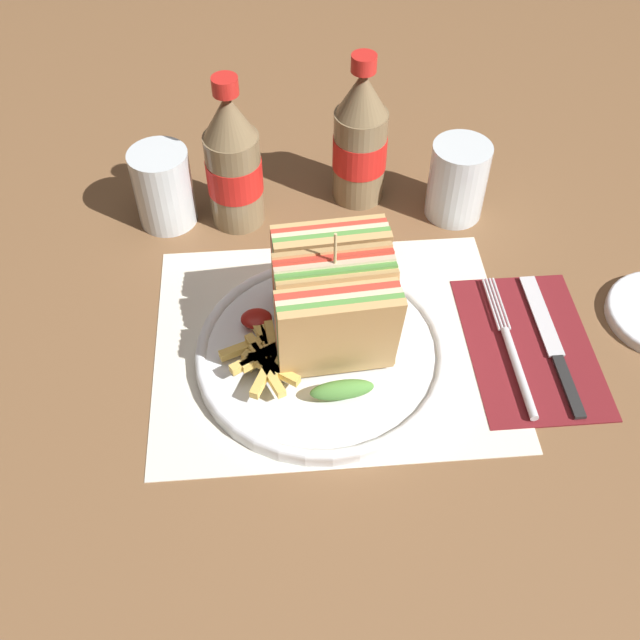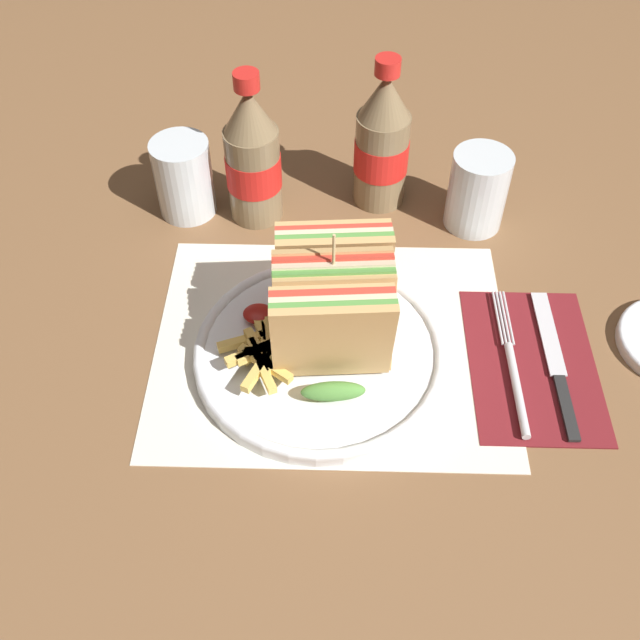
{
  "view_description": "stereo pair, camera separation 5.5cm",
  "coord_description": "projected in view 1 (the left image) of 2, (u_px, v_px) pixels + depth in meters",
  "views": [
    {
      "loc": [
        -0.02,
        -0.48,
        0.63
      ],
      "look_at": [
        0.03,
        0.04,
        0.04
      ],
      "focal_mm": 42.0,
      "sensor_mm": 36.0,
      "label": 1
    },
    {
      "loc": [
        0.04,
        -0.48,
        0.63
      ],
      "look_at": [
        0.03,
        0.04,
        0.04
      ],
      "focal_mm": 42.0,
      "sensor_mm": 36.0,
      "label": 2
    }
  ],
  "objects": [
    {
      "name": "ground_plane",
      "position": [
        299.0,
        373.0,
        0.79
      ],
      "size": [
        4.0,
        4.0,
        0.0
      ],
      "primitive_type": "plane",
      "color": "brown"
    },
    {
      "name": "placemat",
      "position": [
        332.0,
        343.0,
        0.82
      ],
      "size": [
        0.38,
        0.31,
        0.0
      ],
      "color": "silver",
      "rests_on": "ground_plane"
    },
    {
      "name": "plate_main",
      "position": [
        321.0,
        352.0,
        0.8
      ],
      "size": [
        0.27,
        0.27,
        0.02
      ],
      "color": "white",
      "rests_on": "ground_plane"
    },
    {
      "name": "club_sandwich",
      "position": [
        334.0,
        304.0,
        0.75
      ],
      "size": [
        0.12,
        0.17,
        0.16
      ],
      "color": "tan",
      "rests_on": "plate_main"
    },
    {
      "name": "fries_pile",
      "position": [
        268.0,
        355.0,
        0.77
      ],
      "size": [
        0.12,
        0.11,
        0.02
      ],
      "color": "#E0B756",
      "rests_on": "plate_main"
    },
    {
      "name": "ketchup_blob",
      "position": [
        256.0,
        319.0,
        0.81
      ],
      "size": [
        0.03,
        0.03,
        0.01
      ],
      "color": "maroon",
      "rests_on": "plate_main"
    },
    {
      "name": "napkin",
      "position": [
        530.0,
        346.0,
        0.81
      ],
      "size": [
        0.13,
        0.21,
        0.0
      ],
      "color": "maroon",
      "rests_on": "ground_plane"
    },
    {
      "name": "fork",
      "position": [
        514.0,
        357.0,
        0.8
      ],
      "size": [
        0.02,
        0.2,
        0.01
      ],
      "rotation": [
        0.0,
        0.0,
        0.01
      ],
      "color": "silver",
      "rests_on": "napkin"
    },
    {
      "name": "knife",
      "position": [
        552.0,
        344.0,
        0.81
      ],
      "size": [
        0.02,
        0.2,
        0.0
      ],
      "rotation": [
        0.0,
        0.0,
        0.01
      ],
      "color": "black",
      "rests_on": "napkin"
    },
    {
      "name": "coke_bottle_near",
      "position": [
        233.0,
        163.0,
        0.89
      ],
      "size": [
        0.07,
        0.07,
        0.2
      ],
      "color": "#7A6647",
      "rests_on": "ground_plane"
    },
    {
      "name": "coke_bottle_far",
      "position": [
        360.0,
        140.0,
        0.92
      ],
      "size": [
        0.07,
        0.07,
        0.2
      ],
      "color": "#7A6647",
      "rests_on": "ground_plane"
    },
    {
      "name": "glass_near",
      "position": [
        457.0,
        185.0,
        0.93
      ],
      "size": [
        0.07,
        0.07,
        0.1
      ],
      "color": "silver",
      "rests_on": "ground_plane"
    },
    {
      "name": "glass_far",
      "position": [
        164.0,
        192.0,
        0.92
      ],
      "size": [
        0.07,
        0.07,
        0.1
      ],
      "color": "silver",
      "rests_on": "ground_plane"
    }
  ]
}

